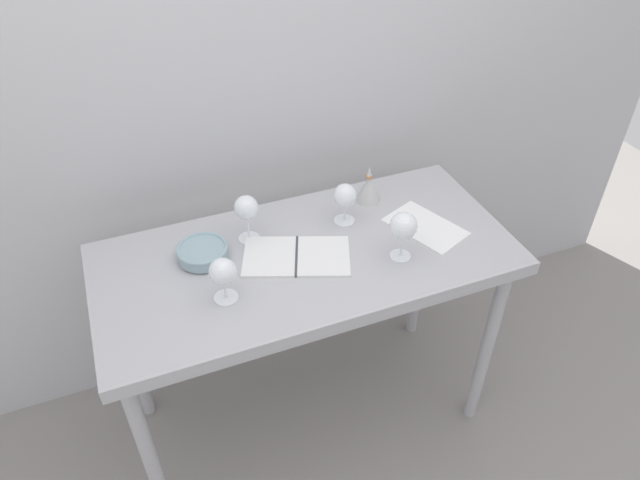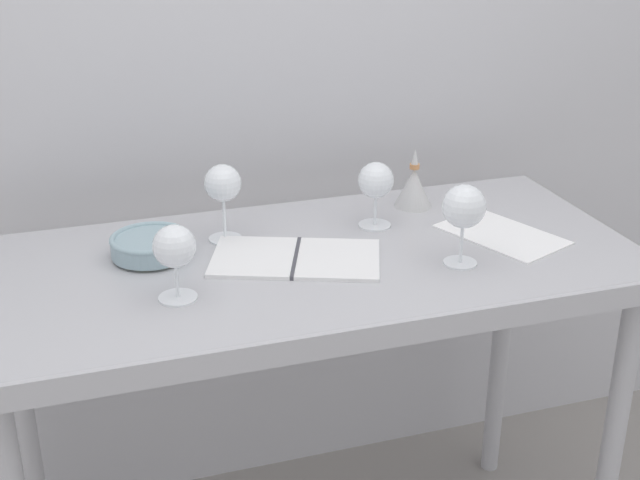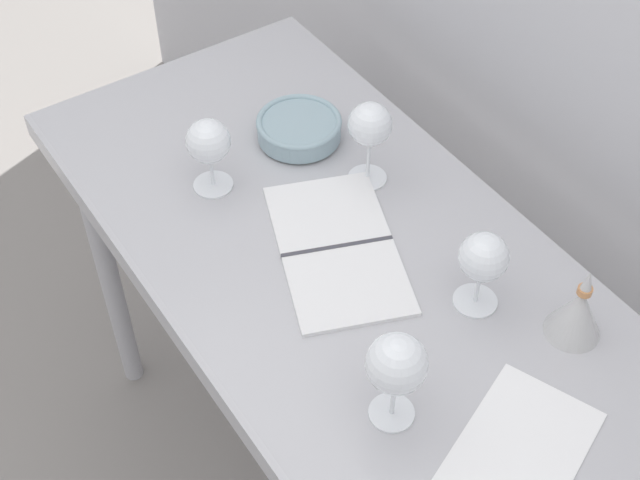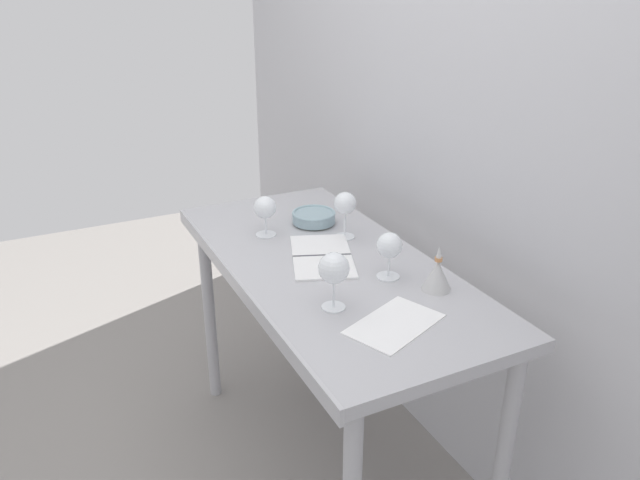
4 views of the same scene
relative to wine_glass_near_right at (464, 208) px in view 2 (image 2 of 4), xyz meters
name	(u,v)px [view 2 (image 2 of 4)]	position (x,y,z in m)	size (l,w,h in m)	color
back_wall	(251,28)	(-0.29, 0.62, 0.28)	(3.80, 0.04, 2.60)	#B9B9BE
steel_counter	(312,301)	(-0.29, 0.13, -0.23)	(1.40, 0.65, 0.90)	#AFAFB4
wine_glass_near_right	(464,208)	(0.00, 0.00, 0.00)	(0.09, 0.09, 0.17)	white
wine_glass_far_right	(376,182)	(-0.10, 0.25, -0.02)	(0.08, 0.08, 0.15)	white
wine_glass_near_left	(174,249)	(-0.59, 0.02, -0.02)	(0.08, 0.08, 0.15)	white
wine_glass_far_left	(223,186)	(-0.44, 0.27, 0.00)	(0.08, 0.08, 0.17)	white
open_notebook	(296,258)	(-0.32, 0.12, -0.12)	(0.40, 0.31, 0.01)	white
tasting_sheet_upper	(502,234)	(0.16, 0.11, -0.12)	(0.17, 0.27, 0.00)	white
tasting_bowl	(150,245)	(-0.61, 0.23, -0.10)	(0.17, 0.17, 0.05)	#DBCC66
decanter_funnel	(414,187)	(0.04, 0.34, -0.07)	(0.09, 0.09, 0.15)	#BABABA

